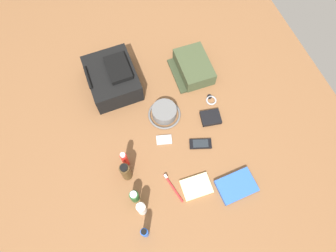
% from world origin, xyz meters
% --- Properties ---
extents(ground_plane, '(2.64, 2.02, 0.02)m').
position_xyz_m(ground_plane, '(0.00, 0.00, -0.01)').
color(ground_plane, brown).
rests_on(ground_plane, ground).
extents(backpack, '(0.33, 0.27, 0.17)m').
position_xyz_m(backpack, '(0.38, 0.20, 0.07)').
color(backpack, black).
rests_on(backpack, ground_plane).
extents(toiletry_pouch, '(0.27, 0.22, 0.09)m').
position_xyz_m(toiletry_pouch, '(0.31, -0.28, 0.04)').
color(toiletry_pouch, '#384228').
rests_on(toiletry_pouch, ground_plane).
extents(bucket_hat, '(0.19, 0.19, 0.07)m').
position_xyz_m(bucket_hat, '(0.09, -0.01, 0.03)').
color(bucket_hat, '#5B5B5B').
rests_on(bucket_hat, ground_plane).
extents(deodorant_spray, '(0.03, 0.03, 0.13)m').
position_xyz_m(deodorant_spray, '(-0.48, 0.29, 0.06)').
color(deodorant_spray, blue).
rests_on(deodorant_spray, ground_plane).
extents(toothpaste_tube, '(0.04, 0.04, 0.14)m').
position_xyz_m(toothpaste_tube, '(-0.37, 0.27, 0.07)').
color(toothpaste_tube, white).
rests_on(toothpaste_tube, ground_plane).
extents(shampoo_bottle, '(0.05, 0.05, 0.11)m').
position_xyz_m(shampoo_bottle, '(-0.30, 0.29, 0.05)').
color(shampoo_bottle, '#19471E').
rests_on(shampoo_bottle, ground_plane).
extents(cologne_bottle, '(0.05, 0.05, 0.16)m').
position_xyz_m(cologne_bottle, '(-0.18, 0.29, 0.08)').
color(cologne_bottle, '#473319').
rests_on(cologne_bottle, ground_plane).
extents(sunscreen_spray, '(0.03, 0.03, 0.16)m').
position_xyz_m(sunscreen_spray, '(-0.11, 0.28, 0.08)').
color(sunscreen_spray, red).
rests_on(sunscreen_spray, ground_plane).
extents(paperback_novel, '(0.14, 0.20, 0.03)m').
position_xyz_m(paperback_novel, '(-0.43, -0.22, 0.01)').
color(paperback_novel, blue).
rests_on(paperback_novel, ground_plane).
extents(cell_phone, '(0.09, 0.13, 0.01)m').
position_xyz_m(cell_phone, '(-0.15, -0.13, 0.01)').
color(cell_phone, black).
rests_on(cell_phone, ground_plane).
extents(media_player, '(0.07, 0.09, 0.01)m').
position_xyz_m(media_player, '(-0.06, 0.04, 0.01)').
color(media_player, '#B7B7BC').
rests_on(media_player, ground_plane).
extents(wristwatch, '(0.07, 0.06, 0.01)m').
position_xyz_m(wristwatch, '(0.08, -0.30, 0.01)').
color(wristwatch, '#99999E').
rests_on(wristwatch, ground_plane).
extents(toothbrush, '(0.17, 0.05, 0.02)m').
position_xyz_m(toothbrush, '(-0.31, 0.09, 0.01)').
color(toothbrush, red).
rests_on(toothbrush, ground_plane).
extents(wallet, '(0.11, 0.12, 0.02)m').
position_xyz_m(wallet, '(-0.02, -0.25, 0.01)').
color(wallet, black).
rests_on(wallet, ground_plane).
extents(notepad, '(0.12, 0.15, 0.02)m').
position_xyz_m(notepad, '(-0.36, -0.02, 0.01)').
color(notepad, beige).
rests_on(notepad, ground_plane).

